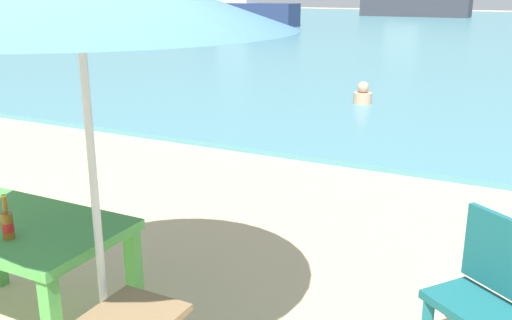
% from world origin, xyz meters
% --- Properties ---
extents(picnic_table_green, '(1.40, 0.80, 0.76)m').
position_xyz_m(picnic_table_green, '(-0.98, 0.68, 0.65)').
color(picnic_table_green, '#4C9E47').
rests_on(picnic_table_green, ground_plane).
extents(beer_bottle_amber, '(0.07, 0.07, 0.26)m').
position_xyz_m(beer_bottle_amber, '(-0.79, 0.50, 0.85)').
color(beer_bottle_amber, brown).
rests_on(beer_bottle_amber, picnic_table_green).
extents(swimmer_person, '(0.34, 0.34, 0.41)m').
position_xyz_m(swimmer_person, '(-1.19, 8.67, 0.24)').
color(swimmer_person, tan).
rests_on(swimmer_person, sea_water).
extents(boat_fishing_trawler, '(7.76, 2.12, 2.82)m').
position_xyz_m(boat_fishing_trawler, '(-7.83, 42.70, 1.10)').
color(boat_fishing_trawler, '#38383F').
rests_on(boat_fishing_trawler, sea_water).
extents(boat_cargo_ship, '(6.00, 1.64, 2.18)m').
position_xyz_m(boat_cargo_ship, '(-13.87, 27.52, 0.86)').
color(boat_cargo_ship, navy).
rests_on(boat_cargo_ship, sea_water).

